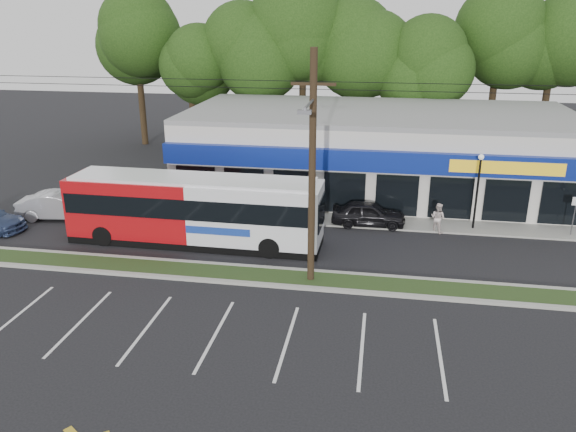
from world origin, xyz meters
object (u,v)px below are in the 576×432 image
(car_dark, at_px, (368,214))
(lamp_post, at_px, (478,183))
(pedestrian_b, at_px, (438,218))
(utility_pole, at_px, (308,163))
(metrobus, at_px, (195,208))
(pedestrian_a, at_px, (310,207))
(sign_post, at_px, (575,209))
(car_silver, at_px, (61,205))

(car_dark, bearing_deg, lamp_post, -88.72)
(pedestrian_b, bearing_deg, utility_pole, 83.15)
(lamp_post, distance_m, metrobus, 15.10)
(utility_pole, distance_m, pedestrian_a, 8.72)
(lamp_post, distance_m, pedestrian_a, 9.18)
(utility_pole, height_order, sign_post, utility_pole)
(car_silver, bearing_deg, metrobus, -112.73)
(sign_post, height_order, car_dark, sign_post)
(utility_pole, relative_size, car_silver, 10.50)
(metrobus, bearing_deg, car_dark, 25.37)
(utility_pole, relative_size, metrobus, 3.82)
(utility_pole, xyz_separation_m, metrobus, (-6.29, 3.57, -3.55))
(car_dark, xyz_separation_m, car_silver, (-17.60, -1.80, 0.09))
(car_silver, bearing_deg, lamp_post, -93.66)
(car_dark, distance_m, pedestrian_b, 3.75)
(car_silver, relative_size, pedestrian_b, 2.87)
(lamp_post, bearing_deg, metrobus, -163.43)
(car_dark, height_order, pedestrian_a, pedestrian_a)
(car_silver, bearing_deg, pedestrian_b, -95.11)
(pedestrian_a, relative_size, pedestrian_b, 1.13)
(pedestrian_a, bearing_deg, car_dark, 159.67)
(lamp_post, distance_m, car_dark, 6.06)
(utility_pole, bearing_deg, pedestrian_a, 96.39)
(lamp_post, xyz_separation_m, pedestrian_b, (-2.00, -0.72, -1.84))
(lamp_post, bearing_deg, car_silver, -174.85)
(car_silver, bearing_deg, pedestrian_a, -92.20)
(metrobus, xyz_separation_m, pedestrian_b, (12.45, 3.58, -1.03))
(lamp_post, xyz_separation_m, metrobus, (-14.45, -4.30, -0.81))
(lamp_post, height_order, sign_post, lamp_post)
(utility_pole, relative_size, sign_post, 22.47)
(lamp_post, height_order, metrobus, lamp_post)
(car_silver, bearing_deg, utility_pole, -119.66)
(metrobus, bearing_deg, sign_post, 12.58)
(metrobus, bearing_deg, pedestrian_a, 36.01)
(utility_pole, bearing_deg, sign_post, 30.15)
(lamp_post, xyz_separation_m, sign_post, (5.00, -0.23, -1.12))
(metrobus, relative_size, pedestrian_b, 7.90)
(pedestrian_a, bearing_deg, car_silver, -16.22)
(utility_pole, bearing_deg, metrobus, 150.39)
(utility_pole, relative_size, pedestrian_a, 26.72)
(sign_post, xyz_separation_m, pedestrian_b, (-7.00, -0.50, -0.73))
(car_dark, height_order, car_silver, car_silver)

